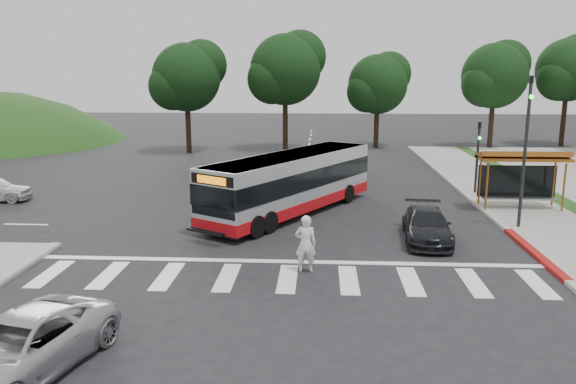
# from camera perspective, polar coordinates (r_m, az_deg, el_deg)

# --- Properties ---
(ground) EXTENTS (140.00, 140.00, 0.00)m
(ground) POSITION_cam_1_polar(r_m,az_deg,el_deg) (23.35, 0.67, -4.43)
(ground) COLOR black
(ground) RESTS_ON ground
(sidewalk_east) EXTENTS (4.00, 40.00, 0.12)m
(sidewalk_east) POSITION_cam_1_polar(r_m,az_deg,el_deg) (32.63, 21.04, -0.35)
(sidewalk_east) COLOR gray
(sidewalk_east) RESTS_ON ground
(curb_east) EXTENTS (0.30, 40.00, 0.15)m
(curb_east) POSITION_cam_1_polar(r_m,az_deg,el_deg) (32.07, 17.64, -0.29)
(curb_east) COLOR #9E9991
(curb_east) RESTS_ON ground
(curb_east_red) EXTENTS (0.32, 6.00, 0.15)m
(curb_east_red) POSITION_cam_1_polar(r_m,az_deg,el_deg) (22.83, 23.73, -5.67)
(curb_east_red) COLOR maroon
(curb_east_red) RESTS_ON ground
(crosswalk_ladder) EXTENTS (18.00, 2.60, 0.01)m
(crosswalk_ladder) POSITION_cam_1_polar(r_m,az_deg,el_deg) (18.61, -0.05, -8.79)
(crosswalk_ladder) COLOR silver
(crosswalk_ladder) RESTS_ON ground
(bus_shelter) EXTENTS (4.20, 1.60, 2.86)m
(bus_shelter) POSITION_cam_1_polar(r_m,az_deg,el_deg) (29.47, 22.68, 2.79)
(bus_shelter) COLOR brown
(bus_shelter) RESTS_ON sidewalk_east
(traffic_signal_ne_tall) EXTENTS (0.18, 0.37, 6.50)m
(traffic_signal_ne_tall) POSITION_cam_1_polar(r_m,az_deg,el_deg) (25.50, 23.04, 4.92)
(traffic_signal_ne_tall) COLOR black
(traffic_signal_ne_tall) RESTS_ON ground
(traffic_signal_ne_short) EXTENTS (0.18, 0.37, 4.00)m
(traffic_signal_ne_short) POSITION_cam_1_polar(r_m,az_deg,el_deg) (32.29, 18.73, 4.06)
(traffic_signal_ne_short) COLOR black
(traffic_signal_ne_short) RESTS_ON ground
(tree_ne_a) EXTENTS (6.16, 5.74, 9.30)m
(tree_ne_a) POSITION_cam_1_polar(r_m,az_deg,el_deg) (52.62, 20.32, 11.11)
(tree_ne_a) COLOR black
(tree_ne_a) RESTS_ON parking_lot
(tree_ne_b) EXTENTS (6.16, 5.74, 10.02)m
(tree_ne_b) POSITION_cam_1_polar(r_m,az_deg,el_deg) (56.87, 26.66, 11.14)
(tree_ne_b) COLOR black
(tree_ne_b) RESTS_ON ground
(tree_north_a) EXTENTS (6.60, 6.15, 10.17)m
(tree_north_a) POSITION_cam_1_polar(r_m,az_deg,el_deg) (48.51, -0.18, 12.44)
(tree_north_a) COLOR black
(tree_north_a) RESTS_ON ground
(tree_north_b) EXTENTS (5.72, 5.33, 8.43)m
(tree_north_b) POSITION_cam_1_polar(r_m,az_deg,el_deg) (50.68, 9.18, 10.85)
(tree_north_b) COLOR black
(tree_north_b) RESTS_ON ground
(tree_north_c) EXTENTS (6.16, 5.74, 9.30)m
(tree_north_c) POSITION_cam_1_polar(r_m,az_deg,el_deg) (47.69, -10.17, 11.51)
(tree_north_c) COLOR black
(tree_north_c) RESTS_ON ground
(transit_bus) EXTENTS (7.78, 10.66, 2.85)m
(transit_bus) POSITION_cam_1_polar(r_m,az_deg,el_deg) (26.59, 0.34, 0.79)
(transit_bus) COLOR #AFB1B4
(transit_bus) RESTS_ON ground
(pedestrian) EXTENTS (0.73, 0.49, 1.98)m
(pedestrian) POSITION_cam_1_polar(r_m,az_deg,el_deg) (18.94, 1.80, -5.28)
(pedestrian) COLOR silver
(pedestrian) RESTS_ON ground
(dark_sedan) EXTENTS (2.13, 4.50, 1.27)m
(dark_sedan) POSITION_cam_1_polar(r_m,az_deg,el_deg) (23.17, 13.91, -3.29)
(dark_sedan) COLOR black
(dark_sedan) RESTS_ON ground
(silver_suv_south) EXTENTS (3.43, 5.34, 1.37)m
(silver_suv_south) POSITION_cam_1_polar(r_m,az_deg,el_deg) (14.19, -25.68, -14.02)
(silver_suv_south) COLOR #B0B3B6
(silver_suv_south) RESTS_ON ground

